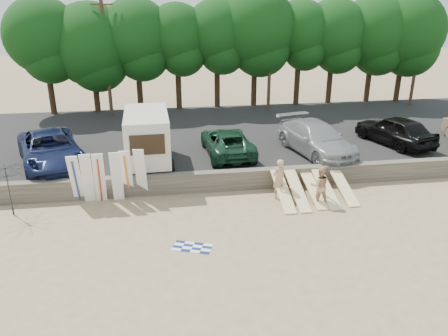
{
  "coord_description": "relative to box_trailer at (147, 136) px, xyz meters",
  "views": [
    {
      "loc": [
        -6.43,
        -16.72,
        9.06
      ],
      "look_at": [
        -3.46,
        3.0,
        1.16
      ],
      "focal_mm": 35.0,
      "sensor_mm": 36.0,
      "label": 1
    }
  ],
  "objects": [
    {
      "name": "surfboard_upright_1",
      "position": [
        -2.73,
        -2.93,
        -1.0
      ],
      "size": [
        0.56,
        0.7,
        2.55
      ],
      "primitive_type": "cube",
      "rotation": [
        0.23,
        0.0,
        0.1
      ],
      "color": "white",
      "rests_on": "ground"
    },
    {
      "name": "beach_towel",
      "position": [
        1.68,
        -7.47,
        -2.26
      ],
      "size": [
        1.93,
        1.93,
        0.0
      ],
      "primitive_type": "plane",
      "rotation": [
        0.0,
        0.0,
        -0.36
      ],
      "color": "white",
      "rests_on": "ground"
    },
    {
      "name": "car_2",
      "position": [
        9.36,
        0.33,
        -0.7
      ],
      "size": [
        3.71,
        6.39,
        1.74
      ],
      "primitive_type": "imported",
      "rotation": [
        0.0,
        0.0,
        0.22
      ],
      "color": "#97989C",
      "rests_on": "parking_lot"
    },
    {
      "name": "surfboard_low_1",
      "position": [
        6.95,
        -4.0,
        -1.78
      ],
      "size": [
        0.56,
        2.88,
        0.99
      ],
      "primitive_type": "cube",
      "rotation": [
        0.31,
        0.0,
        0.0
      ],
      "color": "#F7DF9C",
      "rests_on": "ground"
    },
    {
      "name": "car_3",
      "position": [
        14.59,
        1.25,
        -0.69
      ],
      "size": [
        3.56,
        5.55,
        1.76
      ],
      "primitive_type": "imported",
      "rotation": [
        0.0,
        0.0,
        3.45
      ],
      "color": "black",
      "rests_on": "parking_lot"
    },
    {
      "name": "box_trailer",
      "position": [
        0.0,
        0.0,
        0.0
      ],
      "size": [
        2.61,
        4.48,
        2.8
      ],
      "rotation": [
        0.0,
        0.0,
        0.02
      ],
      "color": "beige",
      "rests_on": "parking_lot"
    },
    {
      "name": "gear_bag",
      "position": [
        8.62,
        -3.25,
        -2.16
      ],
      "size": [
        0.33,
        0.29,
        0.22
      ],
      "primitive_type": "cube",
      "rotation": [
        0.0,
        0.0,
        -0.15
      ],
      "color": "orange",
      "rests_on": "ground"
    },
    {
      "name": "utility_poles",
      "position": [
        9.16,
        10.68,
        3.16
      ],
      "size": [
        25.8,
        0.26,
        9.0
      ],
      "color": "#473321",
      "rests_on": "parking_lot"
    },
    {
      "name": "beachgoer_a",
      "position": [
        6.13,
        -3.62,
        -1.29
      ],
      "size": [
        0.85,
        0.73,
        1.96
      ],
      "primitive_type": "imported",
      "rotation": [
        0.0,
        0.0,
        3.58
      ],
      "color": "tan",
      "rests_on": "ground"
    },
    {
      "name": "surfboard_upright_2",
      "position": [
        -2.19,
        -2.97,
        -0.99
      ],
      "size": [
        0.59,
        0.7,
        2.55
      ],
      "primitive_type": "cube",
      "rotation": [
        0.22,
        0.0,
        0.14
      ],
      "color": "white",
      "rests_on": "ground"
    },
    {
      "name": "surfboard_upright_3",
      "position": [
        -1.41,
        -2.95,
        -0.99
      ],
      "size": [
        0.52,
        0.61,
        2.56
      ],
      "primitive_type": "cube",
      "rotation": [
        0.2,
        0.0,
        0.04
      ],
      "color": "white",
      "rests_on": "ground"
    },
    {
      "name": "surfboard_upright_4",
      "position": [
        -0.97,
        -2.69,
        -1.0
      ],
      "size": [
        0.57,
        0.74,
        2.54
      ],
      "primitive_type": "cube",
      "rotation": [
        0.25,
        0.0,
        -0.1
      ],
      "color": "white",
      "rests_on": "ground"
    },
    {
      "name": "treeline",
      "position": [
        7.21,
        12.22,
        4.07
      ],
      "size": [
        33.76,
        6.38,
        9.18
      ],
      "color": "#382616",
      "rests_on": "parking_lot"
    },
    {
      "name": "surfboard_low_0",
      "position": [
        6.24,
        -4.01,
        -1.75
      ],
      "size": [
        0.56,
        2.86,
        1.04
      ],
      "primitive_type": "cube",
      "rotation": [
        0.33,
        0.0,
        0.0
      ],
      "color": "#F7DF9C",
      "rests_on": "ground"
    },
    {
      "name": "cooler",
      "position": [
        6.59,
        -2.92,
        -2.11
      ],
      "size": [
        0.46,
        0.41,
        0.32
      ],
      "primitive_type": "cube",
      "rotation": [
        0.0,
        0.0,
        -0.36
      ],
      "color": "#238337",
      "rests_on": "ground"
    },
    {
      "name": "ground",
      "position": [
        7.16,
        -5.32,
        -2.27
      ],
      "size": [
        120.0,
        120.0,
        0.0
      ],
      "primitive_type": "plane",
      "color": "tan",
      "rests_on": "ground"
    },
    {
      "name": "seawall",
      "position": [
        7.16,
        -2.32,
        -1.77
      ],
      "size": [
        44.0,
        0.5,
        1.0
      ],
      "primitive_type": "cube",
      "color": "#6B6356",
      "rests_on": "ground"
    },
    {
      "name": "parking_lot",
      "position": [
        7.16,
        5.18,
        -1.92
      ],
      "size": [
        44.0,
        14.5,
        0.7
      ],
      "primitive_type": "cube",
      "color": "#282828",
      "rests_on": "ground"
    },
    {
      "name": "car_1",
      "position": [
        4.36,
        0.94,
        -0.84
      ],
      "size": [
        2.67,
        5.37,
        1.46
      ],
      "primitive_type": "imported",
      "rotation": [
        0.0,
        0.0,
        3.19
      ],
      "color": "#133422",
      "rests_on": "parking_lot"
    },
    {
      "name": "surfboard_upright_0",
      "position": [
        -3.25,
        -2.87,
        -1.02
      ],
      "size": [
        0.51,
        0.85,
        2.5
      ],
      "primitive_type": "cube",
      "rotation": [
        0.31,
        0.0,
        0.01
      ],
      "color": "white",
      "rests_on": "ground"
    },
    {
      "name": "beachgoer_b",
      "position": [
        7.81,
        -4.55,
        -1.35
      ],
      "size": [
        0.98,
        0.81,
        1.85
      ],
      "primitive_type": "imported",
      "rotation": [
        0.0,
        0.0,
        3.01
      ],
      "color": "tan",
      "rests_on": "ground"
    },
    {
      "name": "surfboard_upright_5",
      "position": [
        -0.32,
        -2.69,
        -0.99
      ],
      "size": [
        0.58,
        0.64,
        2.56
      ],
      "primitive_type": "cube",
      "rotation": [
        0.2,
        0.0,
        -0.16
      ],
      "color": "white",
      "rests_on": "ground"
    },
    {
      "name": "surfboard_low_4",
      "position": [
        9.34,
        -3.74,
        -1.81
      ],
      "size": [
        0.56,
        2.9,
        0.91
      ],
      "primitive_type": "cube",
      "rotation": [
        0.28,
        0.0,
        0.0
      ],
      "color": "#F7DF9C",
      "rests_on": "ground"
    },
    {
      "name": "surfboard_low_3",
      "position": [
        8.38,
        -3.94,
        -1.79
      ],
      "size": [
        0.56,
        2.89,
        0.96
      ],
      "primitive_type": "cube",
      "rotation": [
        0.3,
        0.0,
        0.0
      ],
      "color": "#F7DF9C",
      "rests_on": "ground"
    },
    {
      "name": "beach_umbrella",
      "position": [
        -5.91,
        -3.67,
        -1.08
      ],
      "size": [
        3.5,
        3.52,
        2.37
      ],
      "primitive_type": "imported",
      "rotation": [
        0.0,
        0.0,
        0.47
      ],
      "color": "black",
      "rests_on": "ground"
    },
    {
      "name": "surfboard_low_2",
      "position": [
        7.8,
        -3.82,
        -1.84
      ],
      "size": [
        0.56,
        2.91,
        0.86
      ],
      "primitive_type": "cube",
      "rotation": [
        0.27,
        0.0,
        0.0
      ],
      "color": "#F7DF9C",
      "rests_on": "ground"
    },
    {
      "name": "car_0",
      "position": [
        -5.07,
        0.69,
        -0.7
      ],
      "size": [
        4.75,
        6.84,
        1.73
      ],
      "primitive_type": "imported",
      "rotation": [
        0.0,
        0.0,
        0.33
      ],
      "color": "#11193D",
      "rests_on": "parking_lot"
    }
  ]
}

